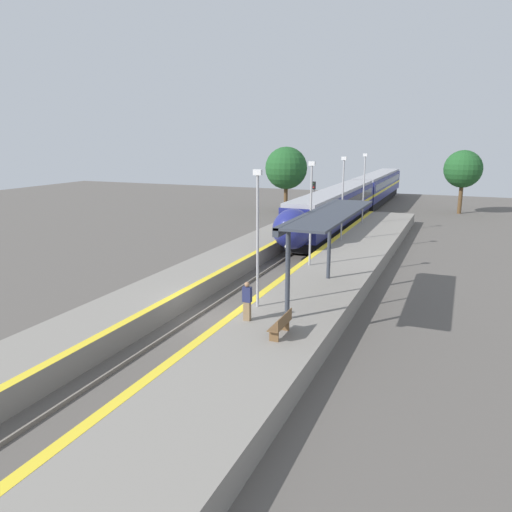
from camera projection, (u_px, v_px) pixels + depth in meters
The scene contains 16 objects.
ground_plane at pixel (210, 320), 23.44m from camera, with size 120.00×120.00×0.00m, color #56514C.
rail_left at pixel (197, 316), 23.69m from camera, with size 0.08×90.00×0.15m, color slate.
rail_right at pixel (224, 320), 23.15m from camera, with size 0.08×90.00×0.15m, color slate.
train at pixel (358, 196), 53.76m from camera, with size 2.79×47.64×3.88m.
platform_right at pixel (289, 321), 21.86m from camera, with size 4.47×64.00×0.99m.
platform_left at pixel (150, 301), 24.56m from camera, with size 3.29×64.00×0.99m.
platform_bench at pixel (282, 324), 18.85m from camera, with size 0.44×1.59×0.89m.
person_waiting at pixel (247, 301), 20.40m from camera, with size 0.36×0.22×1.65m.
railway_signal at pixel (314, 201), 45.55m from camera, with size 0.28×0.28×4.48m.
lamppost_near at pixel (258, 231), 21.53m from camera, with size 0.36×0.20×6.05m.
lamppost_mid at pixel (311, 208), 28.76m from camera, with size 0.36×0.20×6.05m.
lamppost_far at pixel (343, 194), 36.00m from camera, with size 0.36×0.20×6.05m.
lamppost_farthest at pixel (364, 184), 43.24m from camera, with size 0.36×0.20×6.05m.
station_canopy at pixel (324, 218), 22.71m from camera, with size 2.02×9.71×4.08m.
background_tree_left at pixel (286, 168), 56.68m from camera, with size 4.78×4.78×7.40m.
background_tree_right at pixel (463, 169), 55.33m from camera, with size 4.14×4.14×7.06m.
Camera 1 is at (10.49, -19.59, 8.31)m, focal length 35.00 mm.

